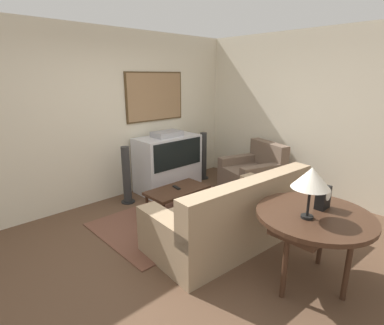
% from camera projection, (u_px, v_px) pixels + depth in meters
% --- Properties ---
extents(ground_plane, '(12.00, 12.00, 0.00)m').
position_uv_depth(ground_plane, '(195.00, 249.00, 3.57)').
color(ground_plane, brown).
extents(wall_back, '(12.00, 0.10, 2.70)m').
position_uv_depth(wall_back, '(102.00, 117.00, 4.69)').
color(wall_back, beige).
rests_on(wall_back, ground_plane).
extents(wall_right, '(0.06, 12.00, 2.70)m').
position_uv_depth(wall_right, '(310.00, 116.00, 4.93)').
color(wall_right, beige).
rests_on(wall_right, ground_plane).
extents(area_rug, '(2.39, 1.43, 0.01)m').
position_uv_depth(area_rug, '(182.00, 215.00, 4.42)').
color(area_rug, brown).
rests_on(area_rug, ground_plane).
extents(tv, '(1.14, 0.59, 1.06)m').
position_uv_depth(tv, '(168.00, 162.00, 5.34)').
color(tv, silver).
rests_on(tv, ground_plane).
extents(couch, '(2.04, 1.10, 0.89)m').
position_uv_depth(couch, '(231.00, 219.00, 3.65)').
color(couch, '#9E8466').
rests_on(couch, ground_plane).
extents(armchair, '(1.09, 1.06, 0.87)m').
position_uv_depth(armchair, '(253.00, 176.00, 5.22)').
color(armchair, brown).
rests_on(armchair, ground_plane).
extents(coffee_table, '(0.91, 0.48, 0.40)m').
position_uv_depth(coffee_table, '(177.00, 192.00, 4.36)').
color(coffee_table, '#3D2619').
rests_on(coffee_table, ground_plane).
extents(console_table, '(1.08, 1.08, 0.74)m').
position_uv_depth(console_table, '(314.00, 220.00, 2.82)').
color(console_table, '#3D2619').
rests_on(console_table, ground_plane).
extents(table_lamp, '(0.34, 0.34, 0.48)m').
position_uv_depth(table_lamp, '(311.00, 179.00, 2.61)').
color(table_lamp, black).
rests_on(table_lamp, console_table).
extents(mantel_clock, '(0.16, 0.10, 0.22)m').
position_uv_depth(mantel_clock, '(323.00, 198.00, 2.88)').
color(mantel_clock, black).
rests_on(mantel_clock, console_table).
extents(remote, '(0.07, 0.17, 0.02)m').
position_uv_depth(remote, '(176.00, 187.00, 4.37)').
color(remote, black).
rests_on(remote, coffee_table).
extents(speaker_tower_left, '(0.22, 0.22, 0.93)m').
position_uv_depth(speaker_tower_left, '(127.00, 177.00, 4.76)').
color(speaker_tower_left, black).
rests_on(speaker_tower_left, ground_plane).
extents(speaker_tower_right, '(0.22, 0.22, 0.93)m').
position_uv_depth(speaker_tower_right, '(203.00, 157.00, 5.90)').
color(speaker_tower_right, black).
rests_on(speaker_tower_right, ground_plane).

